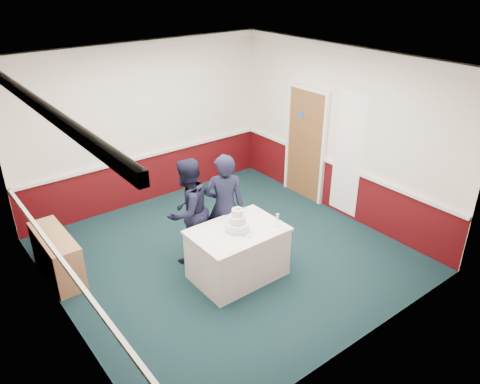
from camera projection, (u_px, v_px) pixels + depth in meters
ground at (227, 255)px, 7.45m from camera, size 5.00×5.00×0.00m
room_shell at (206, 126)px, 7.05m from camera, size 5.00×5.00×3.00m
sideboard at (57, 256)px, 6.81m from camera, size 0.41×1.20×0.70m
cake_table at (238, 253)px, 6.79m from camera, size 1.32×0.92×0.79m
wedding_cake at (238, 223)px, 6.56m from camera, size 0.35×0.35×0.36m
cake_knife at (245, 236)px, 6.45m from camera, size 0.10×0.21×0.00m
champagne_flute at (277, 218)px, 6.63m from camera, size 0.05×0.05×0.21m
person_man at (188, 211)px, 7.02m from camera, size 0.96×0.84×1.66m
person_woman at (224, 207)px, 7.10m from camera, size 0.74×0.66×1.71m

